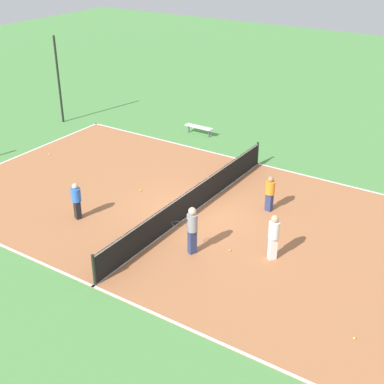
{
  "coord_description": "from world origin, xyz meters",
  "views": [
    {
      "loc": [
        -14.96,
        -9.77,
        9.96
      ],
      "look_at": [
        0.0,
        0.0,
        0.9
      ],
      "focal_mm": 50.0,
      "sensor_mm": 36.0,
      "label": 1
    }
  ],
  "objects_px": {
    "tennis_ball_midcourt": "(50,154)",
    "tennis_ball_left_sideline": "(230,250)",
    "fence_post_back_right": "(59,80)",
    "player_near_blue": "(76,199)",
    "player_baseline_gray": "(192,227)",
    "player_far_white": "(274,234)",
    "player_center_orange": "(270,192)",
    "tennis_ball_far_baseline": "(140,190)",
    "bench": "(199,128)",
    "tennis_net": "(192,200)",
    "tennis_ball_right_alley": "(354,338)"
  },
  "relations": [
    {
      "from": "tennis_ball_midcourt",
      "to": "tennis_ball_left_sideline",
      "type": "distance_m",
      "value": 11.62
    },
    {
      "from": "tennis_ball_left_sideline",
      "to": "fence_post_back_right",
      "type": "xyz_separation_m",
      "value": [
        6.4,
        14.28,
        2.29
      ]
    },
    {
      "from": "player_near_blue",
      "to": "player_baseline_gray",
      "type": "distance_m",
      "value": 4.88
    },
    {
      "from": "player_far_white",
      "to": "tennis_ball_midcourt",
      "type": "distance_m",
      "value": 12.93
    },
    {
      "from": "player_center_orange",
      "to": "fence_post_back_right",
      "type": "xyz_separation_m",
      "value": [
        3.08,
        14.11,
        1.52
      ]
    },
    {
      "from": "player_far_white",
      "to": "tennis_ball_far_baseline",
      "type": "height_order",
      "value": "player_far_white"
    },
    {
      "from": "bench",
      "to": "player_near_blue",
      "type": "xyz_separation_m",
      "value": [
        -9.93,
        -0.96,
        0.44
      ]
    },
    {
      "from": "bench",
      "to": "player_baseline_gray",
      "type": "relative_size",
      "value": 0.9
    },
    {
      "from": "player_far_white",
      "to": "tennis_ball_far_baseline",
      "type": "distance_m",
      "value": 6.94
    },
    {
      "from": "tennis_net",
      "to": "player_near_blue",
      "type": "height_order",
      "value": "player_near_blue"
    },
    {
      "from": "player_baseline_gray",
      "to": "player_far_white",
      "type": "bearing_deg",
      "value": 140.95
    },
    {
      "from": "tennis_ball_right_alley",
      "to": "bench",
      "type": "bearing_deg",
      "value": 47.64
    },
    {
      "from": "tennis_ball_far_baseline",
      "to": "tennis_ball_left_sideline",
      "type": "relative_size",
      "value": 1.0
    },
    {
      "from": "player_near_blue",
      "to": "bench",
      "type": "bearing_deg",
      "value": -62.25
    },
    {
      "from": "tennis_ball_far_baseline",
      "to": "player_baseline_gray",
      "type": "bearing_deg",
      "value": -122.01
    },
    {
      "from": "player_near_blue",
      "to": "tennis_ball_left_sideline",
      "type": "relative_size",
      "value": 21.2
    },
    {
      "from": "tennis_ball_far_baseline",
      "to": "fence_post_back_right",
      "type": "xyz_separation_m",
      "value": [
        4.47,
        8.95,
        2.29
      ]
    },
    {
      "from": "tennis_net",
      "to": "player_baseline_gray",
      "type": "relative_size",
      "value": 6.37
    },
    {
      "from": "tennis_net",
      "to": "tennis_ball_far_baseline",
      "type": "height_order",
      "value": "tennis_net"
    },
    {
      "from": "tennis_ball_left_sideline",
      "to": "fence_post_back_right",
      "type": "relative_size",
      "value": 0.01
    },
    {
      "from": "tennis_ball_far_baseline",
      "to": "tennis_ball_left_sideline",
      "type": "xyz_separation_m",
      "value": [
        -1.93,
        -5.33,
        0.0
      ]
    },
    {
      "from": "tennis_ball_right_alley",
      "to": "player_center_orange",
      "type": "bearing_deg",
      "value": 44.07
    },
    {
      "from": "player_baseline_gray",
      "to": "tennis_ball_midcourt",
      "type": "xyz_separation_m",
      "value": [
        3.35,
        10.31,
        -0.96
      ]
    },
    {
      "from": "player_center_orange",
      "to": "player_baseline_gray",
      "type": "relative_size",
      "value": 0.84
    },
    {
      "from": "player_far_white",
      "to": "player_center_orange",
      "type": "xyz_separation_m",
      "value": [
        2.94,
        1.54,
        -0.12
      ]
    },
    {
      "from": "player_center_orange",
      "to": "tennis_ball_left_sideline",
      "type": "distance_m",
      "value": 3.42
    },
    {
      "from": "tennis_ball_midcourt",
      "to": "bench",
      "type": "bearing_deg",
      "value": -35.77
    },
    {
      "from": "tennis_ball_far_baseline",
      "to": "tennis_ball_midcourt",
      "type": "height_order",
      "value": "same"
    },
    {
      "from": "player_baseline_gray",
      "to": "tennis_ball_midcourt",
      "type": "distance_m",
      "value": 10.88
    },
    {
      "from": "bench",
      "to": "tennis_ball_far_baseline",
      "type": "relative_size",
      "value": 22.9
    },
    {
      "from": "tennis_net",
      "to": "fence_post_back_right",
      "type": "bearing_deg",
      "value": 67.6
    },
    {
      "from": "player_near_blue",
      "to": "player_center_orange",
      "type": "xyz_separation_m",
      "value": [
        4.45,
        -5.72,
        -0.0
      ]
    },
    {
      "from": "tennis_ball_midcourt",
      "to": "tennis_ball_right_alley",
      "type": "relative_size",
      "value": 1.0
    },
    {
      "from": "player_far_white",
      "to": "player_baseline_gray",
      "type": "relative_size",
      "value": 0.95
    },
    {
      "from": "tennis_ball_left_sideline",
      "to": "tennis_ball_right_alley",
      "type": "distance_m",
      "value": 5.24
    },
    {
      "from": "player_baseline_gray",
      "to": "tennis_ball_right_alley",
      "type": "relative_size",
      "value": 25.32
    },
    {
      "from": "tennis_ball_left_sideline",
      "to": "tennis_ball_right_alley",
      "type": "relative_size",
      "value": 1.0
    },
    {
      "from": "player_near_blue",
      "to": "tennis_ball_midcourt",
      "type": "bearing_deg",
      "value": -12.04
    },
    {
      "from": "player_center_orange",
      "to": "player_baseline_gray",
      "type": "height_order",
      "value": "player_baseline_gray"
    },
    {
      "from": "fence_post_back_right",
      "to": "tennis_ball_far_baseline",
      "type": "bearing_deg",
      "value": -116.57
    },
    {
      "from": "tennis_net",
      "to": "tennis_ball_right_alley",
      "type": "distance_m",
      "value": 8.21
    },
    {
      "from": "player_near_blue",
      "to": "player_baseline_gray",
      "type": "bearing_deg",
      "value": -153.54
    },
    {
      "from": "tennis_ball_left_sideline",
      "to": "tennis_ball_right_alley",
      "type": "bearing_deg",
      "value": -111.16
    },
    {
      "from": "tennis_ball_far_baseline",
      "to": "tennis_ball_right_alley",
      "type": "xyz_separation_m",
      "value": [
        -3.82,
        -10.21,
        0.0
      ]
    },
    {
      "from": "tennis_net",
      "to": "tennis_ball_left_sideline",
      "type": "xyz_separation_m",
      "value": [
        -1.56,
        -2.54,
        -0.51
      ]
    },
    {
      "from": "player_center_orange",
      "to": "tennis_ball_midcourt",
      "type": "xyz_separation_m",
      "value": [
        -0.74,
        11.17,
        -0.77
      ]
    },
    {
      "from": "tennis_ball_left_sideline",
      "to": "tennis_ball_right_alley",
      "type": "xyz_separation_m",
      "value": [
        -1.89,
        -4.88,
        0.0
      ]
    },
    {
      "from": "bench",
      "to": "player_near_blue",
      "type": "bearing_deg",
      "value": 95.53
    },
    {
      "from": "player_baseline_gray",
      "to": "tennis_ball_far_baseline",
      "type": "distance_m",
      "value": 5.16
    },
    {
      "from": "player_near_blue",
      "to": "tennis_net",
      "type": "bearing_deg",
      "value": -118.96
    }
  ]
}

